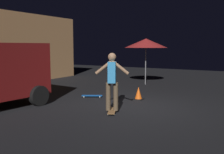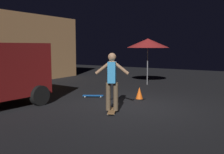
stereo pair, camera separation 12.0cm
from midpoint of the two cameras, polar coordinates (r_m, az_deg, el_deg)
The scene contains 6 objects.
ground_plane at distance 8.32m, azimuth 4.04°, elevation -6.59°, with size 28.00×28.00×0.00m, color black.
patio_umbrella at distance 12.99m, azimuth 7.25°, elevation 7.43°, with size 2.10×2.10×2.30m.
skateboard_ridden at distance 7.59m, azimuth -0.46°, elevation -7.48°, with size 0.79×0.51×0.07m.
skateboard_spare at distance 9.86m, azimuth -4.78°, elevation -4.15°, with size 0.56×0.78×0.07m.
skater at distance 7.40m, azimuth -0.47°, elevation -0.10°, with size 0.50×0.93×1.67m.
traffic_cone at distance 9.42m, azimuth 5.50°, elevation -3.70°, with size 0.34×0.34×0.46m.
Camera 1 is at (-7.33, -3.44, 1.94)m, focal length 41.36 mm.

